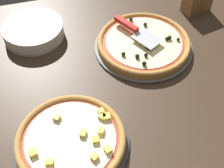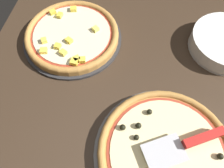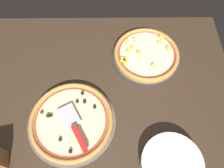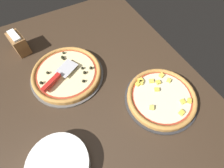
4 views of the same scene
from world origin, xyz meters
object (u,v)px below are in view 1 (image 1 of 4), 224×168
plate_stack (33,31)px  napkin_holder (198,0)px  serving_spatula (132,28)px  pizza_back (71,140)px  pizza_front (144,43)px

plate_stack → napkin_holder: (-70.42, 1.45, 2.86)cm
serving_spatula → plate_stack: (37.19, -12.06, -3.04)cm
pizza_back → napkin_holder: napkin_holder is taller
pizza_front → serving_spatula: serving_spatula is taller
pizza_front → pizza_back: bearing=44.8°
serving_spatula → pizza_back: bearing=52.0°
pizza_front → plate_stack: plate_stack is taller
pizza_front → plate_stack: size_ratio=1.51×
plate_stack → napkin_holder: 70.50cm
pizza_front → napkin_holder: (-30.11, -16.73, 3.11)cm
serving_spatula → napkin_holder: napkin_holder is taller
serving_spatula → plate_stack: bearing=-18.0°
pizza_front → napkin_holder: size_ratio=2.78×
plate_stack → napkin_holder: bearing=178.8°
serving_spatula → napkin_holder: size_ratio=1.65×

